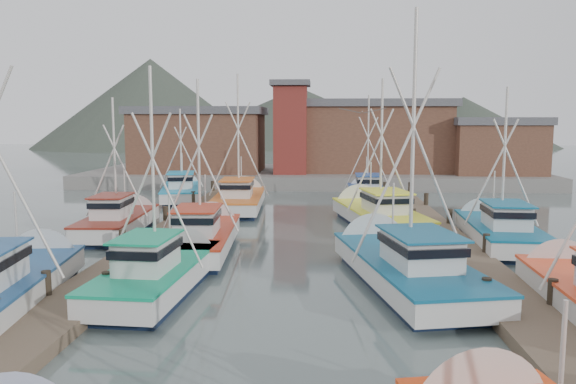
# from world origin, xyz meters

# --- Properties ---
(ground) EXTENTS (260.00, 260.00, 0.00)m
(ground) POSITION_xyz_m (0.00, 0.00, 0.00)
(ground) COLOR #50605E
(ground) RESTS_ON ground
(dock_left) EXTENTS (2.30, 46.00, 1.50)m
(dock_left) POSITION_xyz_m (-7.00, 4.04, 0.21)
(dock_left) COLOR brown
(dock_left) RESTS_ON ground
(dock_right) EXTENTS (2.30, 46.00, 1.50)m
(dock_right) POSITION_xyz_m (7.00, 4.04, 0.21)
(dock_right) COLOR brown
(dock_right) RESTS_ON ground
(quay) EXTENTS (44.00, 16.00, 1.20)m
(quay) POSITION_xyz_m (0.00, 37.00, 0.60)
(quay) COLOR gray
(quay) RESTS_ON ground
(shed_left) EXTENTS (12.72, 8.48, 6.20)m
(shed_left) POSITION_xyz_m (-11.00, 35.00, 4.34)
(shed_left) COLOR brown
(shed_left) RESTS_ON quay
(shed_center) EXTENTS (14.84, 9.54, 6.90)m
(shed_center) POSITION_xyz_m (6.00, 37.00, 4.69)
(shed_center) COLOR brown
(shed_center) RESTS_ON quay
(shed_right) EXTENTS (8.48, 6.36, 5.20)m
(shed_right) POSITION_xyz_m (17.00, 34.00, 3.84)
(shed_right) COLOR brown
(shed_right) RESTS_ON quay
(lookout_tower) EXTENTS (3.60, 3.60, 8.50)m
(lookout_tower) POSITION_xyz_m (-2.00, 33.00, 5.55)
(lookout_tower) COLOR maroon
(lookout_tower) RESTS_ON quay
(distant_hills) EXTENTS (175.00, 140.00, 42.00)m
(distant_hills) POSITION_xyz_m (-12.76, 122.59, 0.00)
(distant_hills) COLOR #3D4539
(distant_hills) RESTS_ON ground
(boat_4) EXTENTS (3.37, 8.40, 8.47)m
(boat_4) POSITION_xyz_m (-4.75, -0.02, 0.68)
(boat_4) COLOR #0F1B34
(boat_4) RESTS_ON ground
(boat_5) EXTENTS (5.14, 10.63, 10.79)m
(boat_5) POSITION_xyz_m (3.90, 1.45, 0.69)
(boat_5) COLOR #0F1B34
(boat_5) RESTS_ON ground
(boat_6) EXTENTS (4.22, 9.64, 10.44)m
(boat_6) POSITION_xyz_m (-9.44, -1.82, 0.69)
(boat_6) COLOR #0F1B34
(boat_6) RESTS_ON ground
(boat_8) EXTENTS (3.50, 9.18, 8.63)m
(boat_8) POSITION_xyz_m (-4.63, 6.30, 0.68)
(boat_8) COLOR #0F1B34
(boat_8) RESTS_ON ground
(boat_9) EXTENTS (5.13, 10.56, 9.30)m
(boat_9) POSITION_xyz_m (4.04, 13.09, 0.68)
(boat_9) COLOR #0F1B34
(boat_9) RESTS_ON ground
(boat_10) EXTENTS (3.26, 8.41, 7.89)m
(boat_10) POSITION_xyz_m (-9.92, 10.06, 0.68)
(boat_10) COLOR #0F1B34
(boat_10) RESTS_ON ground
(boat_11) EXTENTS (3.47, 9.16, 8.40)m
(boat_11) POSITION_xyz_m (9.56, 8.61, 0.68)
(boat_11) COLOR #0F1B34
(boat_11) RESTS_ON ground
(boat_12) EXTENTS (4.04, 9.89, 10.02)m
(boat_12) POSITION_xyz_m (-4.71, 18.86, 0.68)
(boat_12) COLOR #0F1B34
(boat_12) RESTS_ON ground
(boat_13) EXTENTS (3.43, 8.47, 8.58)m
(boat_13) POSITION_xyz_m (4.26, 22.40, 0.68)
(boat_13) COLOR #0F1B34
(boat_13) RESTS_ON ground
(boat_14) EXTENTS (4.46, 9.35, 7.73)m
(boat_14) POSITION_xyz_m (-9.87, 23.35, 0.68)
(boat_14) COLOR #0F1B34
(boat_14) RESTS_ON ground
(gull_far) EXTENTS (1.54, 0.60, 0.24)m
(gull_far) POSITION_xyz_m (2.20, -0.52, 6.32)
(gull_far) COLOR gray
(gull_far) RESTS_ON ground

